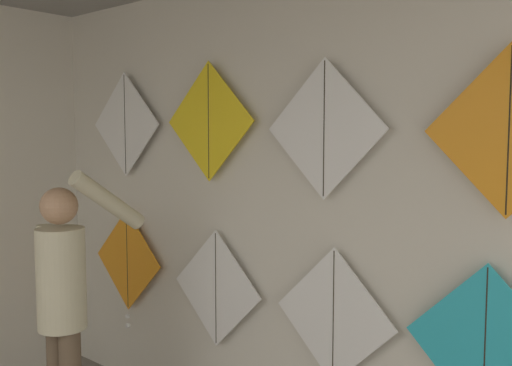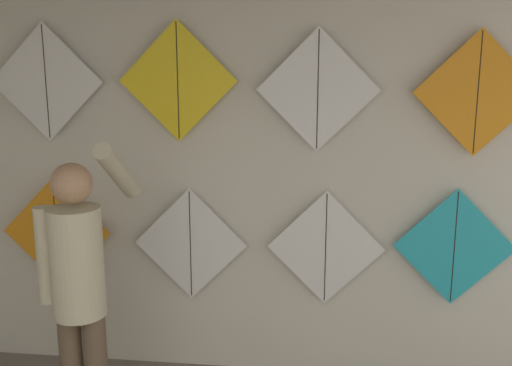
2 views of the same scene
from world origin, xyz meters
TOP-DOWN VIEW (x-y plane):
  - back_panel at (0.00, 3.64)m, footprint 4.94×0.06m
  - shopkeeper at (-0.80, 2.72)m, footprint 0.43×0.58m
  - kite_0 at (-1.32, 3.55)m, footprint 0.75×0.04m
  - kite_1 at (-0.41, 3.55)m, footprint 0.75×0.01m
  - kite_2 at (0.47, 3.55)m, footprint 0.75×0.01m
  - kite_3 at (1.26, 3.55)m, footprint 0.75×0.01m
  - kite_4 at (-1.31, 3.55)m, footprint 0.75×0.01m
  - kite_5 at (-0.46, 3.55)m, footprint 0.75×0.01m
  - kite_6 at (0.40, 3.55)m, footprint 0.75×0.01m
  - kite_7 at (1.33, 3.55)m, footprint 0.75×0.01m

SIDE VIEW (x-z plane):
  - kite_1 at x=-0.41m, z-range 0.52..1.27m
  - kite_2 at x=0.47m, z-range 0.53..1.28m
  - kite_0 at x=-1.32m, z-range 0.48..1.37m
  - kite_3 at x=1.26m, z-range 0.56..1.31m
  - shopkeeper at x=-0.80m, z-range 0.11..1.78m
  - back_panel at x=0.00m, z-range 0.00..2.80m
  - kite_7 at x=1.33m, z-range 1.51..2.26m
  - kite_6 at x=0.40m, z-range 1.52..2.27m
  - kite_4 at x=-1.31m, z-range 1.56..2.31m
  - kite_5 at x=-0.46m, z-range 1.57..2.32m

